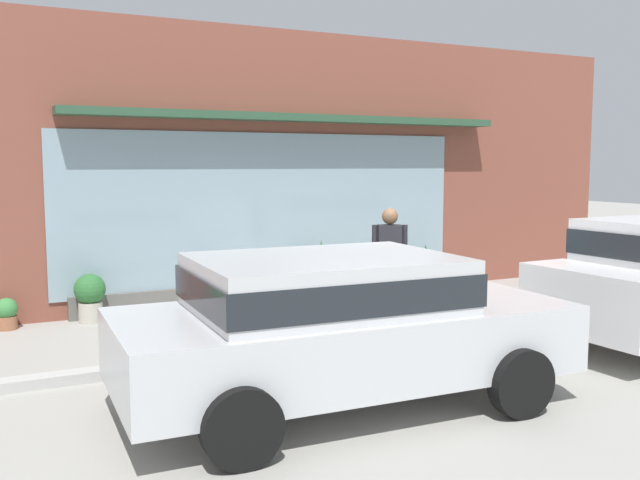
# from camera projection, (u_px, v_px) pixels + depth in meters

# --- Properties ---
(ground_plane) EXTENTS (60.00, 60.00, 0.00)m
(ground_plane) POSITION_uv_depth(u_px,v_px,m) (387.00, 337.00, 9.55)
(ground_plane) COLOR #9E9B93
(curb_strip) EXTENTS (14.00, 0.24, 0.12)m
(curb_strip) POSITION_uv_depth(u_px,v_px,m) (395.00, 336.00, 9.36)
(curb_strip) COLOR #B2B2AD
(curb_strip) RESTS_ON ground_plane
(storefront) EXTENTS (14.00, 0.81, 4.59)m
(storefront) POSITION_uv_depth(u_px,v_px,m) (290.00, 169.00, 12.13)
(storefront) COLOR brown
(storefront) RESTS_ON ground_plane
(fire_hydrant) EXTENTS (0.41, 0.38, 0.84)m
(fire_hydrant) POSITION_uv_depth(u_px,v_px,m) (338.00, 300.00, 9.92)
(fire_hydrant) COLOR #B2B2B7
(fire_hydrant) RESTS_ON ground_plane
(pedestrian_with_handbag) EXTENTS (0.63, 0.40, 1.72)m
(pedestrian_with_handbag) POSITION_uv_depth(u_px,v_px,m) (391.00, 258.00, 9.97)
(pedestrian_with_handbag) COLOR #475675
(pedestrian_with_handbag) RESTS_ON ground_plane
(parked_car_silver) EXTENTS (4.44, 2.24, 1.48)m
(parked_car_silver) POSITION_uv_depth(u_px,v_px,m) (337.00, 320.00, 6.72)
(parked_car_silver) COLOR silver
(parked_car_silver) RESTS_ON ground_plane
(potted_plant_near_hydrant) EXTENTS (0.34, 0.34, 1.05)m
(potted_plant_near_hydrant) POSITION_uv_depth(u_px,v_px,m) (321.00, 272.00, 12.03)
(potted_plant_near_hydrant) COLOR #4C4C51
(potted_plant_near_hydrant) RESTS_ON ground_plane
(potted_plant_window_left) EXTENTS (0.30, 0.30, 0.45)m
(potted_plant_window_left) POSITION_uv_depth(u_px,v_px,m) (370.00, 286.00, 12.18)
(potted_plant_window_left) COLOR #4C4C51
(potted_plant_window_left) RESTS_ON ground_plane
(potted_plant_by_entrance) EXTENTS (0.36, 0.36, 0.87)m
(potted_plant_by_entrance) POSITION_uv_depth(u_px,v_px,m) (425.00, 269.00, 12.93)
(potted_plant_by_entrance) COLOR #B7B2A3
(potted_plant_by_entrance) RESTS_ON ground_plane
(potted_plant_window_center) EXTENTS (0.31, 0.31, 0.45)m
(potted_plant_window_center) POSITION_uv_depth(u_px,v_px,m) (7.00, 313.00, 9.94)
(potted_plant_window_center) COLOR #9E6042
(potted_plant_window_center) RESTS_ON ground_plane
(potted_plant_window_right) EXTENTS (0.46, 0.46, 0.73)m
(potted_plant_window_right) POSITION_uv_depth(u_px,v_px,m) (90.00, 295.00, 10.37)
(potted_plant_window_right) COLOR #B7B2A3
(potted_plant_window_right) RESTS_ON ground_plane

